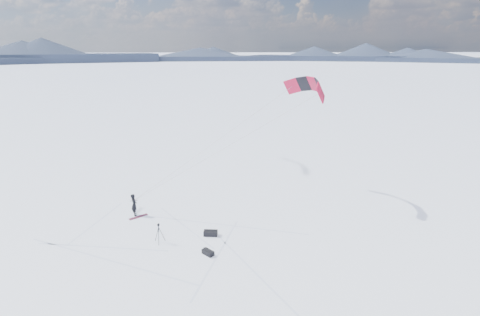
{
  "coord_description": "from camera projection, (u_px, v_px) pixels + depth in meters",
  "views": [
    {
      "loc": [
        3.32,
        -20.4,
        11.76
      ],
      "look_at": [
        5.61,
        4.9,
        3.67
      ],
      "focal_mm": 26.0,
      "sensor_mm": 36.0,
      "label": 1
    }
  ],
  "objects": [
    {
      "name": "snow_tracks",
      "position": [
        166.0,
        236.0,
        22.68
      ],
      "size": [
        17.62,
        10.25,
        0.01
      ],
      "color": "silver",
      "rests_on": "ground"
    },
    {
      "name": "snowboard",
      "position": [
        138.0,
        217.0,
        25.25
      ],
      "size": [
        1.28,
        0.99,
        0.04
      ],
      "primitive_type": "cube",
      "rotation": [
        0.0,
        0.0,
        0.6
      ],
      "color": "maroon",
      "rests_on": "ground"
    },
    {
      "name": "gear_bag_a",
      "position": [
        211.0,
        233.0,
        22.73
      ],
      "size": [
        0.95,
        0.54,
        0.4
      ],
      "rotation": [
        0.0,
        0.0,
        -0.14
      ],
      "color": "black",
      "rests_on": "ground"
    },
    {
      "name": "ground",
      "position": [
        161.0,
        237.0,
        22.65
      ],
      "size": [
        1800.0,
        1800.0,
        0.0
      ],
      "primitive_type": "plane",
      "color": "white"
    },
    {
      "name": "gear_bag_b",
      "position": [
        208.0,
        252.0,
        20.63
      ],
      "size": [
        0.78,
        0.79,
        0.34
      ],
      "rotation": [
        0.0,
        0.0,
        -0.82
      ],
      "color": "black",
      "rests_on": "ground"
    },
    {
      "name": "power_kite",
      "position": [
        308.0,
        88.0,
        27.01
      ],
      "size": [
        14.56,
        5.83,
        8.48
      ],
      "color": "#B51132",
      "rests_on": "ground"
    },
    {
      "name": "tripod",
      "position": [
        159.0,
        230.0,
        21.73
      ],
      "size": [
        0.67,
        0.59,
        1.3
      ],
      "rotation": [
        0.0,
        0.0,
        0.48
      ],
      "color": "black",
      "rests_on": "ground"
    },
    {
      "name": "snowkiter",
      "position": [
        135.0,
        215.0,
        25.56
      ],
      "size": [
        0.57,
        0.7,
        1.67
      ],
      "primitive_type": "imported",
      "rotation": [
        0.0,
        0.0,
        1.89
      ],
      "color": "black",
      "rests_on": "ground"
    },
    {
      "name": "horizon_hills",
      "position": [
        157.0,
        183.0,
        21.51
      ],
      "size": [
        704.0,
        704.0,
        9.02
      ],
      "color": "#182332",
      "rests_on": "ground"
    }
  ]
}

